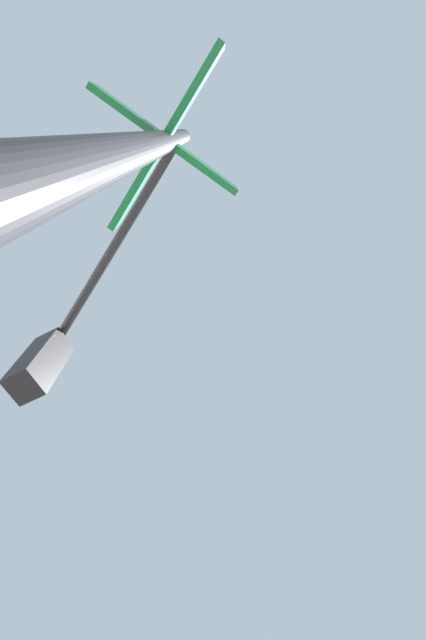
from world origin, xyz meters
TOP-DOWN VIEW (x-y plane):
  - traffic_signal_near at (-6.42, -6.17)m, footprint 1.72×2.75m

SIDE VIEW (x-z plane):
  - traffic_signal_near at x=-6.42m, z-range 1.08..6.48m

